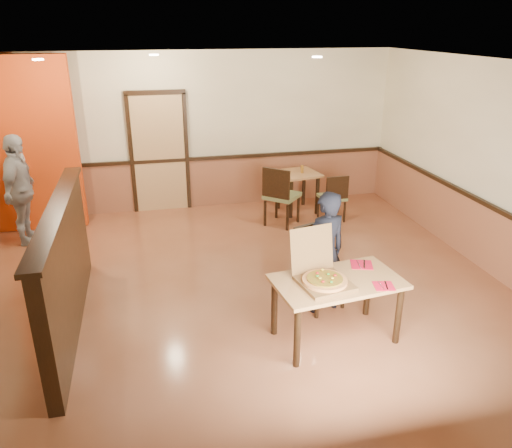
{
  "coord_description": "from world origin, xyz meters",
  "views": [
    {
      "loc": [
        -1.05,
        -5.43,
        3.22
      ],
      "look_at": [
        0.18,
        0.0,
        0.97
      ],
      "focal_mm": 35.0,
      "sensor_mm": 36.0,
      "label": 1
    }
  ],
  "objects_px": {
    "side_table": "(298,182)",
    "condiment": "(302,169)",
    "passerby": "(20,191)",
    "pizza_box": "(322,277)",
    "main_table": "(337,289)",
    "side_chair_right": "(334,196)",
    "side_chair_left": "(280,194)",
    "diner": "(325,253)",
    "diner_chair": "(317,263)"
  },
  "relations": [
    {
      "from": "main_table",
      "to": "side_chair_right",
      "type": "bearing_deg",
      "value": 62.27
    },
    {
      "from": "main_table",
      "to": "diner",
      "type": "bearing_deg",
      "value": 75.8
    },
    {
      "from": "pizza_box",
      "to": "condiment",
      "type": "xyz_separation_m",
      "value": [
        1.03,
        3.91,
        0.02
      ]
    },
    {
      "from": "side_table",
      "to": "pizza_box",
      "type": "xyz_separation_m",
      "value": [
        -0.97,
        -3.93,
        0.23
      ]
    },
    {
      "from": "diner_chair",
      "to": "side_chair_right",
      "type": "xyz_separation_m",
      "value": [
        1.2,
        2.55,
        -0.09
      ]
    },
    {
      "from": "condiment",
      "to": "side_table",
      "type": "bearing_deg",
      "value": 156.48
    },
    {
      "from": "side_table",
      "to": "condiment",
      "type": "relative_size",
      "value": 5.71
    },
    {
      "from": "main_table",
      "to": "side_chair_left",
      "type": "xyz_separation_m",
      "value": [
        0.29,
        3.31,
        -0.04
      ]
    },
    {
      "from": "side_chair_left",
      "to": "condiment",
      "type": "distance_m",
      "value": 0.84
    },
    {
      "from": "diner_chair",
      "to": "side_chair_right",
      "type": "height_order",
      "value": "diner_chair"
    },
    {
      "from": "side_chair_left",
      "to": "passerby",
      "type": "height_order",
      "value": "passerby"
    },
    {
      "from": "main_table",
      "to": "side_chair_right",
      "type": "xyz_separation_m",
      "value": [
        1.24,
        3.3,
        -0.15
      ]
    },
    {
      "from": "condiment",
      "to": "side_chair_right",
      "type": "bearing_deg",
      "value": -56.2
    },
    {
      "from": "main_table",
      "to": "side_chair_left",
      "type": "relative_size",
      "value": 1.38
    },
    {
      "from": "diner",
      "to": "pizza_box",
      "type": "height_order",
      "value": "diner"
    },
    {
      "from": "side_table",
      "to": "side_chair_left",
      "type": "bearing_deg",
      "value": -129.57
    },
    {
      "from": "main_table",
      "to": "diner_chair",
      "type": "bearing_deg",
      "value": 79.89
    },
    {
      "from": "side_table",
      "to": "diner",
      "type": "distance_m",
      "value": 3.39
    },
    {
      "from": "side_chair_right",
      "to": "passerby",
      "type": "relative_size",
      "value": 0.49
    },
    {
      "from": "passerby",
      "to": "condiment",
      "type": "distance_m",
      "value": 4.62
    },
    {
      "from": "side_table",
      "to": "passerby",
      "type": "distance_m",
      "value": 4.57
    },
    {
      "from": "side_chair_left",
      "to": "passerby",
      "type": "relative_size",
      "value": 0.6
    },
    {
      "from": "main_table",
      "to": "passerby",
      "type": "relative_size",
      "value": 0.83
    },
    {
      "from": "passerby",
      "to": "condiment",
      "type": "relative_size",
      "value": 12.47
    },
    {
      "from": "side_chair_left",
      "to": "side_chair_right",
      "type": "distance_m",
      "value": 0.96
    },
    {
      "from": "side_chair_left",
      "to": "diner",
      "type": "height_order",
      "value": "diner"
    },
    {
      "from": "diner_chair",
      "to": "side_chair_left",
      "type": "distance_m",
      "value": 2.56
    },
    {
      "from": "side_chair_left",
      "to": "main_table",
      "type": "bearing_deg",
      "value": 127.24
    },
    {
      "from": "pizza_box",
      "to": "passerby",
      "type": "bearing_deg",
      "value": 125.39
    },
    {
      "from": "main_table",
      "to": "diner",
      "type": "relative_size",
      "value": 0.95
    },
    {
      "from": "side_table",
      "to": "pizza_box",
      "type": "bearing_deg",
      "value": -103.87
    },
    {
      "from": "side_table",
      "to": "diner",
      "type": "relative_size",
      "value": 0.53
    },
    {
      "from": "main_table",
      "to": "passerby",
      "type": "height_order",
      "value": "passerby"
    },
    {
      "from": "main_table",
      "to": "diner",
      "type": "height_order",
      "value": "diner"
    },
    {
      "from": "main_table",
      "to": "pizza_box",
      "type": "height_order",
      "value": "pizza_box"
    },
    {
      "from": "diner_chair",
      "to": "diner",
      "type": "relative_size",
      "value": 0.67
    },
    {
      "from": "main_table",
      "to": "diner",
      "type": "distance_m",
      "value": 0.63
    },
    {
      "from": "side_chair_right",
      "to": "side_table",
      "type": "relative_size",
      "value": 1.07
    },
    {
      "from": "diner",
      "to": "condiment",
      "type": "relative_size",
      "value": 10.83
    },
    {
      "from": "passerby",
      "to": "pizza_box",
      "type": "distance_m",
      "value": 5.0
    },
    {
      "from": "passerby",
      "to": "side_table",
      "type": "bearing_deg",
      "value": -76.54
    },
    {
      "from": "passerby",
      "to": "main_table",
      "type": "bearing_deg",
      "value": -124.88
    },
    {
      "from": "diner_chair",
      "to": "passerby",
      "type": "xyz_separation_m",
      "value": [
        -3.79,
        2.72,
        0.31
      ]
    },
    {
      "from": "passerby",
      "to": "side_chair_right",
      "type": "bearing_deg",
      "value": -84.05
    },
    {
      "from": "side_chair_left",
      "to": "side_table",
      "type": "relative_size",
      "value": 1.31
    },
    {
      "from": "side_chair_left",
      "to": "side_chair_right",
      "type": "relative_size",
      "value": 1.23
    },
    {
      "from": "passerby",
      "to": "condiment",
      "type": "height_order",
      "value": "passerby"
    },
    {
      "from": "main_table",
      "to": "condiment",
      "type": "relative_size",
      "value": 10.32
    },
    {
      "from": "main_table",
      "to": "condiment",
      "type": "xyz_separation_m",
      "value": [
        0.85,
        3.89,
        0.19
      ]
    },
    {
      "from": "main_table",
      "to": "side_chair_right",
      "type": "height_order",
      "value": "side_chair_right"
    }
  ]
}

